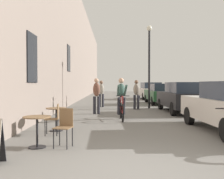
{
  "coord_description": "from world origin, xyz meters",
  "views": [
    {
      "loc": [
        -0.48,
        -4.04,
        1.47
      ],
      "look_at": [
        -0.35,
        15.5,
        1.02
      ],
      "focal_mm": 40.81,
      "sensor_mm": 36.0,
      "label": 1
    }
  ],
  "objects_px": {
    "cafe_chair_near_toward_street": "(64,125)",
    "parked_car_third": "(160,93)",
    "parked_car_fourth": "(150,90)",
    "cafe_chair_mid_toward_street": "(54,117)",
    "parked_car_second": "(183,97)",
    "street_lamp": "(149,56)",
    "cyclist_on_bicycle": "(121,100)",
    "pedestrian_mid": "(136,93)",
    "cafe_table_near": "(37,125)",
    "pedestrian_far": "(101,92)",
    "cafe_table_mid": "(56,114)",
    "pedestrian_near": "(96,94)"
  },
  "relations": [
    {
      "from": "cafe_chair_near_toward_street",
      "to": "cafe_table_mid",
      "type": "bearing_deg",
      "value": 107.22
    },
    {
      "from": "parked_car_second",
      "to": "parked_car_fourth",
      "type": "xyz_separation_m",
      "value": [
        0.06,
        11.23,
        0.02
      ]
    },
    {
      "from": "pedestrian_far",
      "to": "parked_car_fourth",
      "type": "height_order",
      "value": "pedestrian_far"
    },
    {
      "from": "pedestrian_mid",
      "to": "parked_car_second",
      "type": "bearing_deg",
      "value": -35.16
    },
    {
      "from": "street_lamp",
      "to": "parked_car_third",
      "type": "height_order",
      "value": "street_lamp"
    },
    {
      "from": "cafe_chair_near_toward_street",
      "to": "street_lamp",
      "type": "bearing_deg",
      "value": 69.72
    },
    {
      "from": "pedestrian_far",
      "to": "parked_car_second",
      "type": "bearing_deg",
      "value": -35.45
    },
    {
      "from": "cafe_chair_near_toward_street",
      "to": "pedestrian_far",
      "type": "xyz_separation_m",
      "value": [
        0.51,
        10.09,
        0.42
      ]
    },
    {
      "from": "cafe_chair_mid_toward_street",
      "to": "cyclist_on_bicycle",
      "type": "height_order",
      "value": "cyclist_on_bicycle"
    },
    {
      "from": "parked_car_third",
      "to": "pedestrian_far",
      "type": "bearing_deg",
      "value": -150.46
    },
    {
      "from": "street_lamp",
      "to": "cafe_table_mid",
      "type": "bearing_deg",
      "value": -119.12
    },
    {
      "from": "cafe_chair_mid_toward_street",
      "to": "street_lamp",
      "type": "bearing_deg",
      "value": 63.27
    },
    {
      "from": "cafe_table_near",
      "to": "parked_car_third",
      "type": "xyz_separation_m",
      "value": [
        5.33,
        12.55,
        0.24
      ]
    },
    {
      "from": "street_lamp",
      "to": "parked_car_second",
      "type": "relative_size",
      "value": 1.12
    },
    {
      "from": "cafe_table_mid",
      "to": "pedestrian_near",
      "type": "distance_m",
      "value": 4.56
    },
    {
      "from": "cafe_chair_near_toward_street",
      "to": "parked_car_second",
      "type": "xyz_separation_m",
      "value": [
        4.78,
        7.04,
        0.28
      ]
    },
    {
      "from": "cafe_table_near",
      "to": "parked_car_fourth",
      "type": "xyz_separation_m",
      "value": [
        5.46,
        18.34,
        0.3
      ]
    },
    {
      "from": "cafe_chair_near_toward_street",
      "to": "cyclist_on_bicycle",
      "type": "height_order",
      "value": "cyclist_on_bicycle"
    },
    {
      "from": "cafe_chair_mid_toward_street",
      "to": "parked_car_fourth",
      "type": "relative_size",
      "value": 0.2
    },
    {
      "from": "street_lamp",
      "to": "parked_car_fourth",
      "type": "distance_m",
      "value": 9.53
    },
    {
      "from": "cafe_chair_mid_toward_street",
      "to": "pedestrian_far",
      "type": "bearing_deg",
      "value": 83.18
    },
    {
      "from": "pedestrian_near",
      "to": "pedestrian_far",
      "type": "relative_size",
      "value": 1.04
    },
    {
      "from": "pedestrian_near",
      "to": "parked_car_second",
      "type": "distance_m",
      "value": 4.43
    },
    {
      "from": "cafe_chair_mid_toward_street",
      "to": "pedestrian_mid",
      "type": "distance_m",
      "value": 7.89
    },
    {
      "from": "pedestrian_near",
      "to": "cyclist_on_bicycle",
      "type": "bearing_deg",
      "value": -59.78
    },
    {
      "from": "street_lamp",
      "to": "cyclist_on_bicycle",
      "type": "bearing_deg",
      "value": -111.63
    },
    {
      "from": "cafe_table_mid",
      "to": "pedestrian_near",
      "type": "relative_size",
      "value": 0.41
    },
    {
      "from": "parked_car_fourth",
      "to": "street_lamp",
      "type": "bearing_deg",
      "value": -99.11
    },
    {
      "from": "pedestrian_far",
      "to": "pedestrian_mid",
      "type": "bearing_deg",
      "value": -35.76
    },
    {
      "from": "cyclist_on_bicycle",
      "to": "parked_car_fourth",
      "type": "bearing_deg",
      "value": 76.49
    },
    {
      "from": "cafe_table_near",
      "to": "parked_car_third",
      "type": "height_order",
      "value": "parked_car_third"
    },
    {
      "from": "cyclist_on_bicycle",
      "to": "pedestrian_mid",
      "type": "height_order",
      "value": "cyclist_on_bicycle"
    },
    {
      "from": "cafe_table_near",
      "to": "parked_car_second",
      "type": "height_order",
      "value": "parked_car_second"
    },
    {
      "from": "pedestrian_far",
      "to": "pedestrian_near",
      "type": "bearing_deg",
      "value": -91.62
    },
    {
      "from": "cafe_table_near",
      "to": "parked_car_second",
      "type": "bearing_deg",
      "value": 52.83
    },
    {
      "from": "parked_car_second",
      "to": "cafe_table_mid",
      "type": "bearing_deg",
      "value": -136.8
    },
    {
      "from": "pedestrian_far",
      "to": "cyclist_on_bicycle",
      "type": "bearing_deg",
      "value": -79.69
    },
    {
      "from": "parked_car_second",
      "to": "street_lamp",
      "type": "bearing_deg",
      "value": 123.84
    },
    {
      "from": "cafe_table_mid",
      "to": "parked_car_second",
      "type": "relative_size",
      "value": 0.17
    },
    {
      "from": "pedestrian_mid",
      "to": "street_lamp",
      "type": "relative_size",
      "value": 0.34
    },
    {
      "from": "cafe_chair_near_toward_street",
      "to": "parked_car_third",
      "type": "bearing_deg",
      "value": 69.3
    },
    {
      "from": "pedestrian_mid",
      "to": "pedestrian_near",
      "type": "bearing_deg",
      "value": -134.52
    },
    {
      "from": "cafe_table_near",
      "to": "parked_car_fourth",
      "type": "relative_size",
      "value": 0.16
    },
    {
      "from": "parked_car_third",
      "to": "parked_car_fourth",
      "type": "bearing_deg",
      "value": 88.72
    },
    {
      "from": "parked_car_fourth",
      "to": "cafe_chair_mid_toward_street",
      "type": "bearing_deg",
      "value": -107.65
    },
    {
      "from": "pedestrian_mid",
      "to": "parked_car_fourth",
      "type": "xyz_separation_m",
      "value": [
        2.28,
        9.67,
        -0.12
      ]
    },
    {
      "from": "pedestrian_near",
      "to": "parked_car_fourth",
      "type": "bearing_deg",
      "value": 69.48
    },
    {
      "from": "pedestrian_mid",
      "to": "cafe_chair_mid_toward_street",
      "type": "bearing_deg",
      "value": -113.2
    },
    {
      "from": "cafe_chair_near_toward_street",
      "to": "parked_car_third",
      "type": "distance_m",
      "value": 13.33
    },
    {
      "from": "pedestrian_far",
      "to": "parked_car_fourth",
      "type": "bearing_deg",
      "value": 62.08
    }
  ]
}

